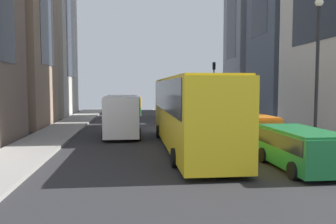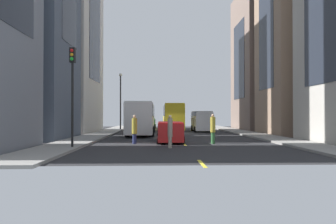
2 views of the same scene
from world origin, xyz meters
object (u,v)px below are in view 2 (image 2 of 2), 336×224
at_px(car_green_2, 149,123).
at_px(pedestrian_waiting_curb, 134,129).
at_px(delivery_van_white, 201,120).
at_px(car_red_1, 170,130).
at_px(streetcar_yellow, 173,115).
at_px(car_orange_0, 148,123).
at_px(traffic_light_near_corner, 72,78).
at_px(pedestrian_crossing_mid, 213,128).
at_px(pedestrian_walking_far, 170,130).
at_px(city_bus_white, 142,116).

relative_size(car_green_2, pedestrian_waiting_curb, 2.04).
distance_m(delivery_van_white, car_red_1, 15.73).
height_order(streetcar_yellow, car_orange_0, streetcar_yellow).
bearing_deg(pedestrian_waiting_curb, car_red_1, 65.86).
relative_size(pedestrian_waiting_curb, traffic_light_near_corner, 0.35).
relative_size(car_red_1, pedestrian_crossing_mid, 1.93).
height_order(streetcar_yellow, traffic_light_near_corner, traffic_light_near_corner).
xyz_separation_m(car_orange_0, pedestrian_crossing_mid, (5.43, -20.16, 0.17)).
distance_m(pedestrian_waiting_curb, pedestrian_walking_far, 3.77).
bearing_deg(pedestrian_crossing_mid, pedestrian_waiting_curb, 133.30).
bearing_deg(car_red_1, car_orange_0, 97.09).
relative_size(pedestrian_crossing_mid, traffic_light_near_corner, 0.36).
relative_size(city_bus_white, traffic_light_near_corner, 1.97).
height_order(pedestrian_walking_far, pedestrian_crossing_mid, pedestrian_crossing_mid).
height_order(car_orange_0, traffic_light_near_corner, traffic_light_near_corner).
bearing_deg(traffic_light_near_corner, pedestrian_walking_far, 5.49).
xyz_separation_m(car_orange_0, car_green_2, (0.05, 5.46, -0.06)).
distance_m(city_bus_white, delivery_van_white, 8.96).
xyz_separation_m(car_green_2, traffic_light_near_corner, (-3.75, -28.82, 3.40)).
relative_size(delivery_van_white, traffic_light_near_corner, 0.89).
relative_size(city_bus_white, streetcar_yellow, 0.94).
distance_m(city_bus_white, pedestrian_crossing_mid, 12.42).
distance_m(streetcar_yellow, pedestrian_waiting_curb, 20.96).
bearing_deg(traffic_light_near_corner, pedestrian_crossing_mid, 19.34).
distance_m(city_bus_white, pedestrian_walking_far, 13.88).
distance_m(car_green_2, traffic_light_near_corner, 29.26).
bearing_deg(delivery_van_white, city_bus_white, -144.80).
xyz_separation_m(car_orange_0, pedestrian_walking_far, (2.23, -22.79, 0.13)).
bearing_deg(delivery_van_white, pedestrian_walking_far, -104.20).
height_order(car_red_1, pedestrian_walking_far, pedestrian_walking_far).
bearing_deg(car_orange_0, pedestrian_waiting_curb, -90.68).
bearing_deg(pedestrian_waiting_curb, car_orange_0, 136.36).
xyz_separation_m(pedestrian_waiting_curb, pedestrian_crossing_mid, (5.67, -0.22, 0.05)).
height_order(delivery_van_white, car_orange_0, delivery_van_white).
bearing_deg(traffic_light_near_corner, delivery_van_white, 61.10).
relative_size(city_bus_white, car_green_2, 2.77).
bearing_deg(delivery_van_white, car_green_2, 126.13).
bearing_deg(streetcar_yellow, car_green_2, 125.78).
height_order(streetcar_yellow, delivery_van_white, streetcar_yellow).
height_order(car_red_1, pedestrian_crossing_mid, pedestrian_crossing_mid).
bearing_deg(car_red_1, pedestrian_waiting_curb, -161.19).
xyz_separation_m(car_green_2, pedestrian_waiting_curb, (-0.29, -25.40, 0.18)).
relative_size(city_bus_white, delivery_van_white, 2.23).
xyz_separation_m(car_red_1, traffic_light_near_corner, (-6.06, -4.31, 3.38)).
xyz_separation_m(streetcar_yellow, traffic_light_near_corner, (-7.21, -24.02, 2.18)).
height_order(streetcar_yellow, car_red_1, streetcar_yellow).
bearing_deg(traffic_light_near_corner, streetcar_yellow, 73.30).
distance_m(car_green_2, pedestrian_waiting_curb, 25.40).
bearing_deg(car_green_2, streetcar_yellow, -54.22).
height_order(car_red_1, pedestrian_waiting_curb, pedestrian_waiting_curb).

